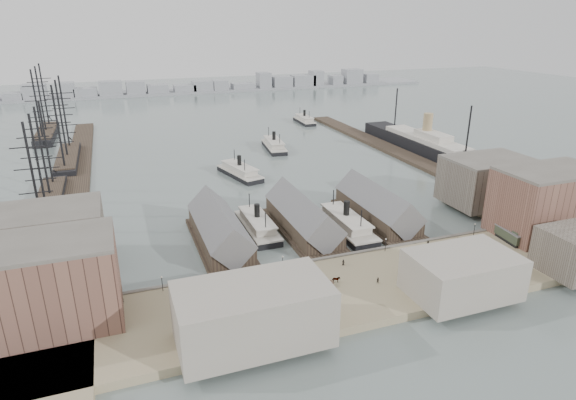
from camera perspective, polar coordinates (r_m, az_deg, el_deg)
name	(u,v)px	position (r m, az deg, el deg)	size (l,w,h in m)	color
ground	(325,255)	(135.99, 4.38, -6.56)	(900.00, 900.00, 0.00)	slate
quay	(359,287)	(119.93, 8.38, -10.20)	(180.00, 30.00, 2.00)	gray
seawall	(333,260)	(131.30, 5.33, -7.08)	(180.00, 1.20, 2.30)	#59544C
west_wharf	(77,176)	(219.07, -23.69, 2.63)	(10.00, 220.00, 1.60)	#2D231C
east_wharf	(394,151)	(245.56, 12.43, 5.72)	(10.00, 180.00, 1.60)	#2D231C
ferry_shed_west	(220,230)	(141.21, -8.12, -3.56)	(14.00, 42.00, 12.60)	#2D231C
ferry_shed_center	(303,218)	(148.08, 1.75, -2.17)	(14.00, 42.00, 12.60)	#2D231C
ferry_shed_east	(377,208)	(158.94, 10.49, -0.89)	(14.00, 42.00, 12.60)	#2D231C
warehouse_west_front	(36,287)	(111.79, -27.68, -9.12)	(32.00, 18.00, 18.00)	brown
warehouse_west_back	(51,237)	(139.52, -26.27, -3.97)	(26.00, 20.00, 14.00)	#60564C
warehouse_east_front	(548,203)	(160.69, 28.40, -0.27)	(30.00, 18.00, 19.00)	brown
warehouse_east_back	(487,181)	(180.29, 22.52, 2.08)	(28.00, 20.00, 15.00)	#60564C
street_bldg_center	(462,275)	(118.85, 19.94, -8.30)	(24.00, 16.00, 10.00)	gray
street_bldg_west	(253,314)	(96.95, -4.16, -13.29)	(30.00, 16.00, 12.00)	gray
lamp_post_far_w	(162,281)	(117.75, -14.72, -9.24)	(0.44, 0.44, 3.92)	black
lamp_post_near_w	(283,260)	(123.02, -0.64, -7.13)	(0.44, 0.44, 3.92)	black
lamp_post_near_e	(386,242)	(134.93, 11.51, -4.95)	(0.44, 0.44, 3.92)	black
lamp_post_far_e	(475,227)	(151.90, 21.25, -3.02)	(0.44, 0.44, 3.92)	black
far_shore	(168,89)	(450.28, -14.04, 12.63)	(500.00, 40.00, 15.72)	gray
ferry_docked_west	(257,225)	(149.77, -3.66, -2.93)	(8.04, 26.80, 9.57)	black
ferry_docked_east	(346,224)	(150.82, 6.87, -2.79)	(8.78, 29.28, 10.46)	black
ferry_open_near	(240,171)	(203.07, -5.75, 3.41)	(14.56, 28.07, 9.61)	black
ferry_open_mid	(274,145)	(245.35, -1.67, 6.54)	(11.23, 28.06, 9.75)	black
ferry_open_far	(304,120)	(310.39, 1.95, 9.49)	(8.10, 24.70, 8.74)	black
sailing_ship_near	(49,203)	(185.79, -26.51, -0.29)	(8.42, 58.03, 34.63)	black
sailing_ship_mid	(68,158)	(242.14, -24.64, 4.55)	(9.13, 52.77, 37.55)	black
sailing_ship_far	(47,132)	(302.70, -26.71, 7.17)	(9.40, 52.23, 38.65)	black
ocean_steamer	(426,145)	(247.51, 16.02, 6.33)	(13.41, 97.96, 19.59)	black
tram	(509,235)	(152.37, 24.71, -3.82)	(3.59, 10.30, 3.59)	black
horse_cart_left	(228,285)	(116.74, -7.07, -10.02)	(4.75, 1.85, 1.61)	black
horse_cart_center	(334,281)	(118.31, 5.43, -9.49)	(5.01, 2.53, 1.65)	black
horse_cart_right	(458,274)	(127.85, 19.55, -8.25)	(4.88, 2.92, 1.68)	black
pedestrian_0	(123,301)	(116.22, -19.01, -11.21)	(0.65, 0.48, 1.79)	black
pedestrian_1	(201,303)	(111.17, -10.25, -11.93)	(0.78, 0.61, 1.60)	black
pedestrian_2	(251,279)	(118.81, -4.41, -9.27)	(1.17, 0.68, 1.82)	black
pedestrian_3	(326,306)	(108.50, 4.58, -12.45)	(1.07, 0.44, 1.82)	black
pedestrian_4	(343,262)	(126.87, 6.57, -7.35)	(0.76, 0.50, 1.56)	black
pedestrian_5	(378,280)	(119.99, 10.60, -9.32)	(0.59, 0.43, 1.63)	black
pedestrian_6	(428,244)	(141.19, 16.26, -5.00)	(0.88, 0.69, 1.81)	black
pedestrian_7	(482,259)	(137.08, 21.96, -6.55)	(1.12, 0.64, 1.73)	black
pedestrian_8	(457,240)	(146.04, 19.44, -4.54)	(0.96, 0.40, 1.64)	black
pedestrian_9	(557,248)	(152.99, 29.27, -4.95)	(0.80, 0.52, 1.64)	black
pedestrian_10	(209,302)	(111.42, -9.34, -11.79)	(0.76, 0.59, 1.56)	black
pedestrian_11	(230,304)	(109.95, -6.91, -12.13)	(1.02, 0.59, 1.59)	black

